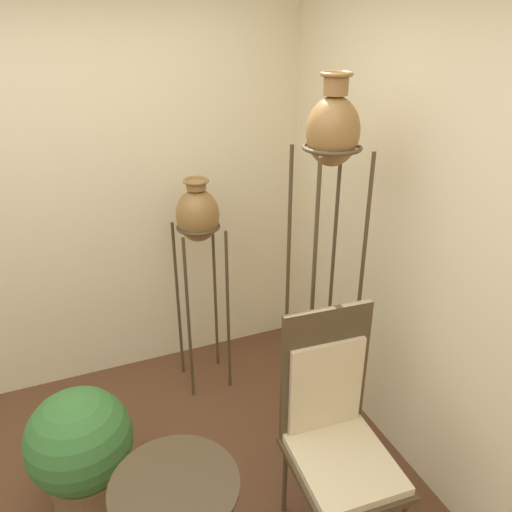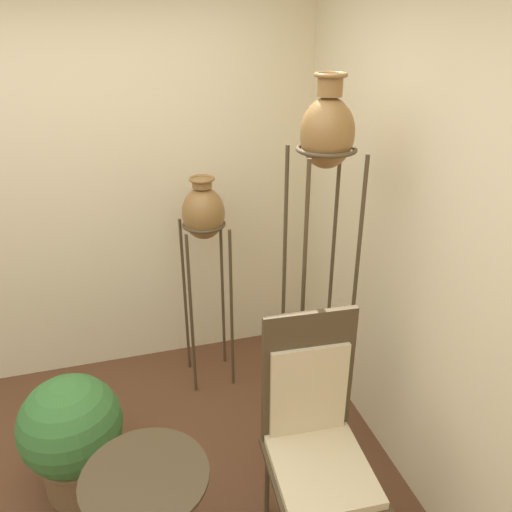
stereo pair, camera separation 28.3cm
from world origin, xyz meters
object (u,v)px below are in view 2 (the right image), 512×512
object	(u,v)px
vase_stand_tall	(326,154)
chair	(315,432)
vase_stand_medium	(204,219)
side_table	(148,504)
potted_plant	(72,434)

from	to	relation	value
vase_stand_tall	chair	distance (m)	1.26
vase_stand_tall	vase_stand_medium	bearing A→B (deg)	120.93
vase_stand_tall	chair	size ratio (longest dim) A/B	1.80
vase_stand_tall	side_table	bearing A→B (deg)	-149.37
vase_stand_tall	side_table	world-z (taller)	vase_stand_tall
vase_stand_tall	vase_stand_medium	size ratio (longest dim) A/B	1.44
chair	vase_stand_tall	bearing A→B (deg)	72.01
side_table	potted_plant	xyz separation A→B (m)	(-0.34, 0.60, -0.09)
potted_plant	vase_stand_tall	bearing A→B (deg)	-1.17
vase_stand_tall	potted_plant	xyz separation A→B (m)	(-1.31, 0.03, -1.36)
side_table	potted_plant	distance (m)	0.70
vase_stand_tall	vase_stand_medium	distance (m)	1.03
side_table	potted_plant	size ratio (longest dim) A/B	0.91
potted_plant	vase_stand_medium	bearing A→B (deg)	40.22
vase_stand_tall	potted_plant	distance (m)	1.89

